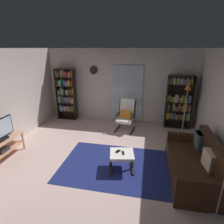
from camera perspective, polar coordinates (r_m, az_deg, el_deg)
The scene contains 14 objects.
ground_plane at distance 4.51m, azimuth -3.90°, elevation -15.80°, with size 7.02×7.02×0.00m, color beige.
wall_back at distance 6.65m, azimuth 2.43°, elevation 8.17°, with size 5.60×0.06×2.60m, color beige.
glass_door_panel at distance 6.60m, azimuth 4.76°, elevation 5.81°, with size 1.10×0.01×2.00m, color silver.
area_rug at distance 4.43m, azimuth 1.94°, elevation -16.43°, with size 2.64×1.76×0.01m, color navy.
tv_stand at distance 5.20m, azimuth -31.23°, elevation -9.39°, with size 0.42×1.16×0.52m.
bookshelf_near_tv at distance 7.03m, azimuth -14.24°, elevation 5.90°, with size 0.70×0.30×1.91m.
bookshelf_near_sofa at distance 6.46m, azimuth 20.25°, elevation 3.03°, with size 0.84×0.30×1.79m.
leather_sofa at distance 4.32m, azimuth 24.83°, elevation -14.67°, with size 0.91×1.85×0.85m.
lounge_armchair at distance 6.02m, azimuth 4.45°, elevation -0.68°, with size 0.65×0.72×1.02m.
ottoman at distance 4.14m, azimuth 3.11°, elevation -13.59°, with size 0.60×0.57×0.42m.
tv_remote at distance 4.09m, azimuth 3.52°, elevation -12.69°, with size 0.04×0.14×0.02m, color black.
cell_phone at distance 4.15m, azimuth 1.88°, elevation -12.24°, with size 0.07×0.14×0.01m, color black.
floor_lamp_by_shelf at distance 5.88m, azimuth 22.59°, elevation 5.55°, with size 0.22×0.22×1.66m.
wall_clock at distance 6.70m, azimuth -5.83°, elevation 12.94°, with size 0.29×0.03×0.29m.
Camera 1 is at (1.02, -3.54, 2.60)m, focal length 29.10 mm.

